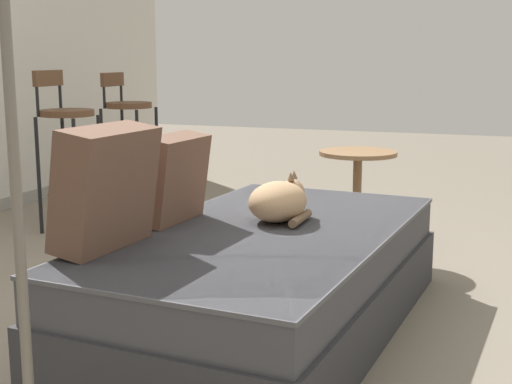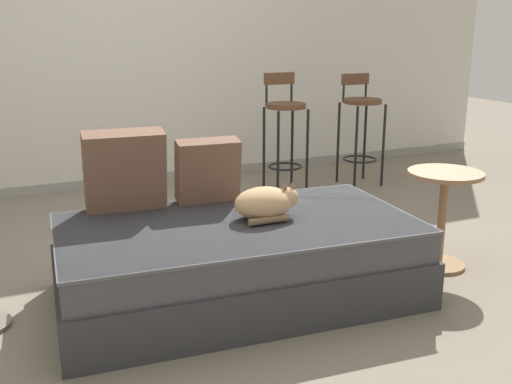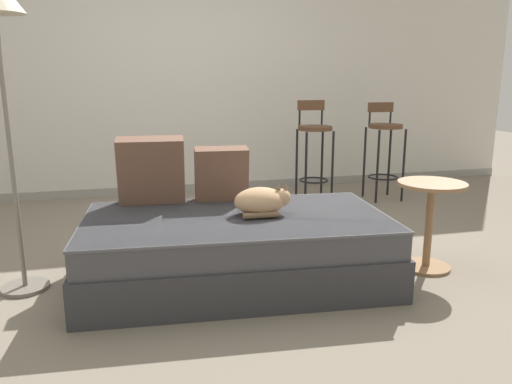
% 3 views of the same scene
% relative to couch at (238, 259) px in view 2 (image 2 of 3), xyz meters
% --- Properties ---
extents(ground_plane, '(16.00, 16.00, 0.00)m').
position_rel_couch_xyz_m(ground_plane, '(0.00, 0.40, -0.22)').
color(ground_plane, slate).
rests_on(ground_plane, ground).
extents(wall_back_panel, '(8.00, 0.10, 2.60)m').
position_rel_couch_xyz_m(wall_back_panel, '(0.00, 2.65, 1.08)').
color(wall_back_panel, silver).
rests_on(wall_back_panel, ground).
extents(wall_baseboard_trim, '(8.00, 0.02, 0.09)m').
position_rel_couch_xyz_m(wall_baseboard_trim, '(0.00, 2.60, -0.17)').
color(wall_baseboard_trim, gray).
rests_on(wall_baseboard_trim, ground).
extents(couch, '(1.95, 1.16, 0.43)m').
position_rel_couch_xyz_m(couch, '(0.00, 0.00, 0.00)').
color(couch, '#353539').
rests_on(couch, ground).
extents(throw_pillow_corner, '(0.45, 0.25, 0.45)m').
position_rel_couch_xyz_m(throw_pillow_corner, '(-0.48, 0.45, 0.44)').
color(throw_pillow_corner, brown).
rests_on(throw_pillow_corner, couch).
extents(throw_pillow_middle, '(0.37, 0.21, 0.37)m').
position_rel_couch_xyz_m(throw_pillow_middle, '(-0.01, 0.41, 0.40)').
color(throw_pillow_middle, brown).
rests_on(throw_pillow_middle, couch).
extents(cat, '(0.35, 0.25, 0.20)m').
position_rel_couch_xyz_m(cat, '(0.16, -0.00, 0.30)').
color(cat, tan).
rests_on(cat, couch).
extents(bar_stool_near_window, '(0.34, 0.34, 1.03)m').
position_rel_couch_xyz_m(bar_stool_near_window, '(1.18, 1.77, 0.40)').
color(bar_stool_near_window, black).
rests_on(bar_stool_near_window, ground).
extents(bar_stool_by_doorway, '(0.34, 0.34, 1.00)m').
position_rel_couch_xyz_m(bar_stool_by_doorway, '(1.95, 1.77, 0.39)').
color(bar_stool_by_doorway, black).
rests_on(bar_stool_by_doorway, ground).
extents(side_table, '(0.44, 0.44, 0.59)m').
position_rel_couch_xyz_m(side_table, '(1.28, -0.10, 0.17)').
color(side_table, olive).
rests_on(side_table, ground).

